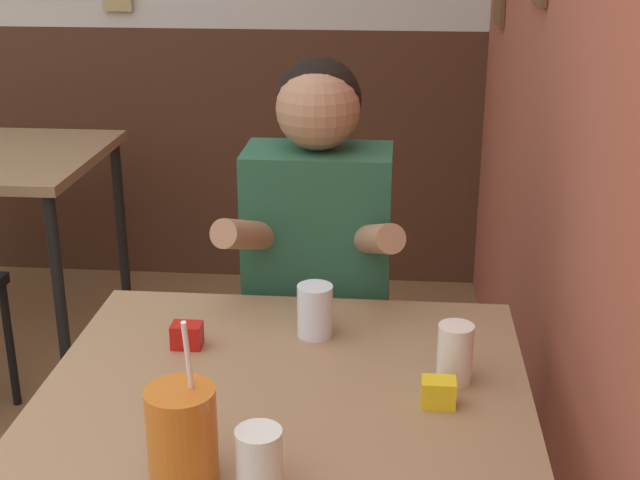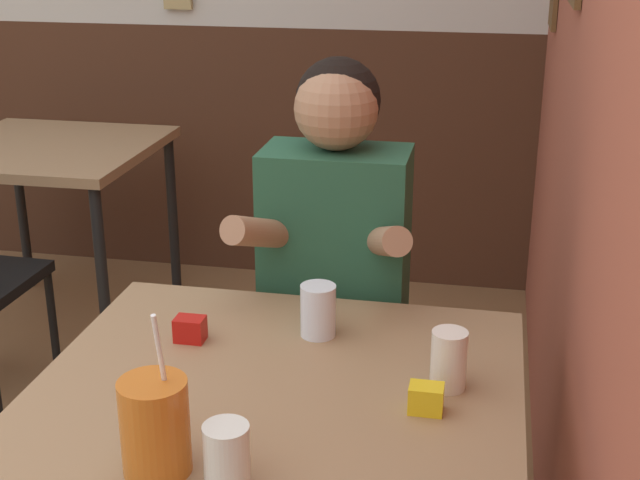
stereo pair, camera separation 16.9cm
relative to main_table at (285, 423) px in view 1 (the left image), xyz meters
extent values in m
cube|color=#9E4C38|center=(0.57, 0.92, 0.68)|extent=(0.06, 4.73, 2.70)
cube|color=#472819|center=(-0.86, 2.31, -0.12)|extent=(5.81, 0.06, 1.10)
cube|color=#93704C|center=(0.00, 0.00, 0.05)|extent=(0.89, 0.82, 0.04)
cylinder|color=black|center=(-0.41, 0.37, -0.32)|extent=(0.04, 0.04, 0.71)
cylinder|color=black|center=(0.41, 0.37, -0.32)|extent=(0.04, 0.04, 0.71)
cylinder|color=black|center=(-0.92, 1.22, -0.32)|extent=(0.04, 0.04, 0.71)
cylinder|color=black|center=(-0.92, 1.91, -0.32)|extent=(0.04, 0.04, 0.71)
cylinder|color=black|center=(-1.06, 1.10, -0.45)|extent=(0.03, 0.03, 0.44)
cube|color=#235138|center=(0.01, 0.55, -0.43)|extent=(0.31, 0.20, 0.47)
cube|color=#235138|center=(0.01, 0.55, 0.09)|extent=(0.34, 0.20, 0.58)
sphere|color=black|center=(0.01, 0.57, 0.49)|extent=(0.19, 0.19, 0.19)
sphere|color=#9E7051|center=(0.01, 0.55, 0.47)|extent=(0.19, 0.19, 0.19)
cylinder|color=#9E7051|center=(-0.13, 0.41, 0.22)|extent=(0.14, 0.27, 0.15)
cylinder|color=#9E7051|center=(0.15, 0.41, 0.22)|extent=(0.14, 0.27, 0.15)
cylinder|color=#C6661E|center=(-0.12, -0.29, 0.15)|extent=(0.11, 0.11, 0.16)
cylinder|color=white|center=(-0.10, -0.29, 0.28)|extent=(0.01, 0.04, 0.14)
cylinder|color=silver|center=(0.03, 0.22, 0.13)|extent=(0.07, 0.07, 0.11)
cylinder|color=silver|center=(0.00, -0.31, 0.13)|extent=(0.07, 0.07, 0.11)
cylinder|color=silver|center=(0.31, 0.06, 0.13)|extent=(0.07, 0.07, 0.11)
cube|color=#B7140F|center=(-0.21, 0.15, 0.10)|extent=(0.06, 0.04, 0.05)
cube|color=yellow|center=(0.28, -0.03, 0.10)|extent=(0.06, 0.04, 0.05)
camera|label=1|loc=(0.19, -1.41, 0.89)|focal=50.00mm
camera|label=2|loc=(0.36, -1.39, 0.89)|focal=50.00mm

